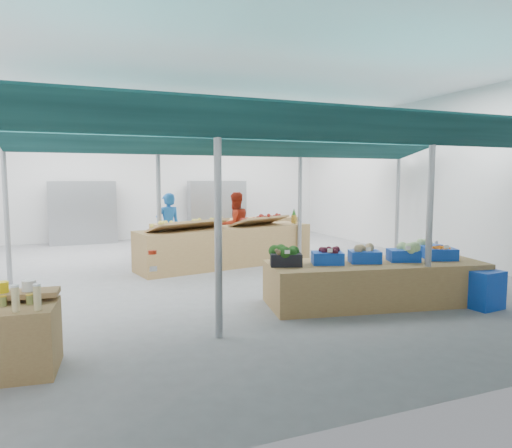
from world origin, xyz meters
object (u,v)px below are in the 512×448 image
(vendor_left, at_px, (168,227))
(vendor_right, at_px, (235,225))
(fruit_counter, at_px, (227,246))
(crate_stack, at_px, (486,290))
(veg_counter, at_px, (375,283))

(vendor_left, xyz_separation_m, vendor_right, (1.80, 0.00, 0.00))
(fruit_counter, relative_size, vendor_left, 2.50)
(vendor_right, bearing_deg, fruit_counter, 49.94)
(vendor_right, bearing_deg, vendor_left, -11.45)
(fruit_counter, relative_size, crate_stack, 6.98)
(fruit_counter, height_order, crate_stack, fruit_counter)
(crate_stack, bearing_deg, vendor_left, 122.80)
(fruit_counter, xyz_separation_m, crate_stack, (2.78, -5.07, -0.16))
(vendor_left, bearing_deg, veg_counter, 104.13)
(fruit_counter, height_order, vendor_right, vendor_right)
(vendor_left, height_order, vendor_right, same)
(veg_counter, xyz_separation_m, vendor_left, (-2.50, 5.23, 0.52))
(veg_counter, relative_size, vendor_right, 2.08)
(veg_counter, xyz_separation_m, crate_stack, (1.48, -0.95, -0.04))
(vendor_left, relative_size, vendor_right, 1.00)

